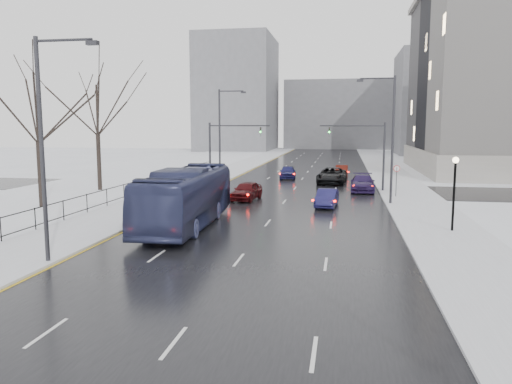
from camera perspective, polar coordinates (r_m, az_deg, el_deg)
The scene contains 25 objects.
road at distance 60.49m, azimuth 5.47°, elevation 1.70°, with size 16.00×150.00×0.04m, color black.
cross_road at distance 48.61m, azimuth 4.36°, elevation 0.27°, with size 130.00×10.00×0.04m, color black.
sidewalk_left at distance 62.18m, azimuth -4.22°, elevation 1.93°, with size 5.00×150.00×0.16m, color silver.
sidewalk_right at distance 60.58m, azimuth 15.43°, elevation 1.53°, with size 5.00×150.00×0.16m, color silver.
park_strip at distance 65.16m, azimuth -12.35°, elevation 2.02°, with size 14.00×150.00×0.12m, color white.
tree_park_d at distance 41.22m, azimuth -23.24°, elevation -1.69°, with size 8.75×8.75×12.50m, color black, non-canonical shape.
tree_park_e at distance 49.97m, azimuth -17.38°, elevation 0.12°, with size 9.45×9.45×13.50m, color black, non-canonical shape.
iron_fence at distance 35.21m, azimuth -20.32°, elevation -1.54°, with size 0.06×70.00×1.30m.
streetlight_r_mid at distance 40.15m, azimuth 15.05°, elevation 6.50°, with size 2.95×0.25×10.00m.
streetlight_l_near at distance 23.76m, azimuth -22.86°, elevation 5.57°, with size 2.95×0.25×10.00m.
streetlight_l_far at distance 53.55m, azimuth -3.95°, elevation 6.96°, with size 2.95×0.25×10.00m.
lamppost_r_mid at distance 30.83m, azimuth 21.74°, elevation 0.97°, with size 0.36×0.36×4.28m.
mast_signal_right at distance 48.11m, azimuth 13.16°, elevation 4.90°, with size 6.10×0.33×6.50m.
mast_signal_left at distance 49.51m, azimuth -4.10°, elevation 5.15°, with size 6.10×0.33×6.50m.
no_uturn_sign at distance 44.40m, azimuth 15.78°, elevation 2.27°, with size 0.60×0.06×2.70m.
bldg_far_right at distance 117.43m, azimuth 21.71°, elevation 9.42°, with size 24.00×20.00×22.00m, color slate.
bldg_far_left at distance 128.04m, azimuth -2.13°, elevation 11.10°, with size 18.00×22.00×28.00m, color slate.
bldg_far_center at distance 140.02m, azimuth 9.79°, elevation 8.65°, with size 30.00×18.00×18.00m, color slate.
bus at distance 31.05m, azimuth -7.91°, elevation -0.57°, with size 3.02×12.92×3.60m, color navy.
sedan_center_near at distance 41.64m, azimuth -1.10°, elevation 0.16°, with size 1.83×4.55×1.55m, color #3F0A0D.
sedan_right_near at distance 38.42m, azimuth 8.10°, elevation -0.70°, with size 1.43×4.10×1.35m, color #1D1B51.
sedan_right_cross at distance 54.12m, azimuth 8.67°, elevation 1.88°, with size 2.83×6.13×1.70m, color black.
sedan_right_far at distance 48.16m, azimuth 12.08°, elevation 1.02°, with size 2.21×5.43×1.58m, color #271848.
sedan_center_far at distance 58.59m, azimuth 3.64°, elevation 2.30°, with size 1.80×4.48×1.53m, color navy.
sedan_right_distant at distance 61.63m, azimuth 9.76°, elevation 2.40°, with size 1.46×4.18×1.38m, color #4C140D.
Camera 1 is at (4.67, 0.01, 6.22)m, focal length 35.00 mm.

